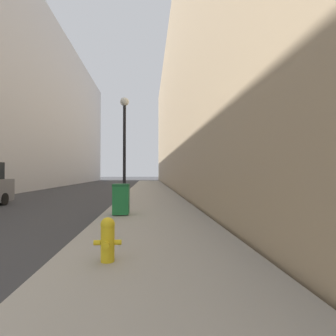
# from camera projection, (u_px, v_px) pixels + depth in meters

# --- Properties ---
(sidewalk_right) EXTENTS (3.85, 60.00, 0.15)m
(sidewalk_right) POSITION_uv_depth(u_px,v_px,m) (151.00, 193.00, 20.19)
(sidewalk_right) COLOR #9E998E
(sidewalk_right) RESTS_ON ground
(building_right_stone) EXTENTS (12.00, 60.00, 18.31)m
(building_right_stone) POSITION_uv_depth(u_px,v_px,m) (223.00, 105.00, 28.92)
(building_right_stone) COLOR tan
(building_right_stone) RESTS_ON ground
(fire_hydrant) EXTENTS (0.48, 0.36, 0.77)m
(fire_hydrant) POSITION_uv_depth(u_px,v_px,m) (108.00, 238.00, 4.55)
(fire_hydrant) COLOR yellow
(fire_hydrant) RESTS_ON sidewalk_right
(trash_bin) EXTENTS (0.59, 0.65, 1.13)m
(trash_bin) POSITION_uv_depth(u_px,v_px,m) (121.00, 199.00, 9.60)
(trash_bin) COLOR #1E7538
(trash_bin) RESTS_ON sidewalk_right
(lamppost) EXTENTS (0.48, 0.48, 5.69)m
(lamppost) POSITION_uv_depth(u_px,v_px,m) (124.00, 136.00, 14.41)
(lamppost) COLOR black
(lamppost) RESTS_ON sidewalk_right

